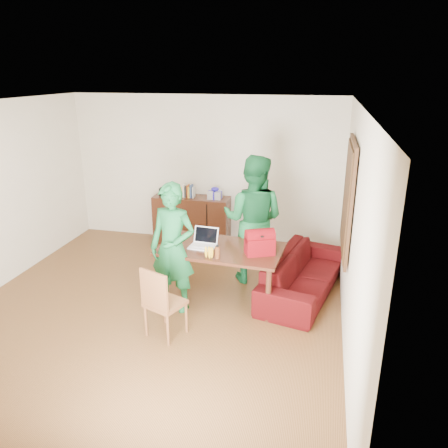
% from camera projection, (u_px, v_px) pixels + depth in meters
% --- Properties ---
extents(room, '(5.20, 5.70, 2.90)m').
position_uv_depth(room, '(152.00, 216.00, 5.62)').
color(room, '#472B11').
rests_on(room, ground).
extents(table, '(1.74, 1.06, 0.79)m').
position_uv_depth(table, '(221.00, 254.00, 6.03)').
color(table, black).
rests_on(table, ground).
extents(chair, '(0.53, 0.52, 0.91)m').
position_uv_depth(chair, '(165.00, 315.00, 5.32)').
color(chair, brown).
rests_on(chair, ground).
extents(person_near, '(0.70, 0.51, 1.75)m').
position_uv_depth(person_near, '(173.00, 248.00, 5.74)').
color(person_near, '#166330').
rests_on(person_near, ground).
extents(person_far, '(1.02, 0.83, 1.96)m').
position_uv_depth(person_far, '(253.00, 220.00, 6.52)').
color(person_far, '#15612F').
rests_on(person_far, ground).
extents(laptop, '(0.37, 0.27, 0.25)m').
position_uv_depth(laptop, '(202.00, 244.00, 5.98)').
color(laptop, white).
rests_on(laptop, table).
extents(bananas, '(0.18, 0.14, 0.06)m').
position_uv_depth(bananas, '(209.00, 256.00, 5.66)').
color(bananas, gold).
rests_on(bananas, table).
extents(bottle, '(0.07, 0.07, 0.18)m').
position_uv_depth(bottle, '(217.00, 252.00, 5.62)').
color(bottle, '#623016').
rests_on(bottle, table).
extents(red_bag, '(0.43, 0.35, 0.28)m').
position_uv_depth(red_bag, '(260.00, 244.00, 5.74)').
color(red_bag, maroon).
rests_on(red_bag, table).
extents(sofa, '(1.23, 2.16, 0.59)m').
position_uv_depth(sofa, '(303.00, 274.00, 6.34)').
color(sofa, '#360A07').
rests_on(sofa, ground).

